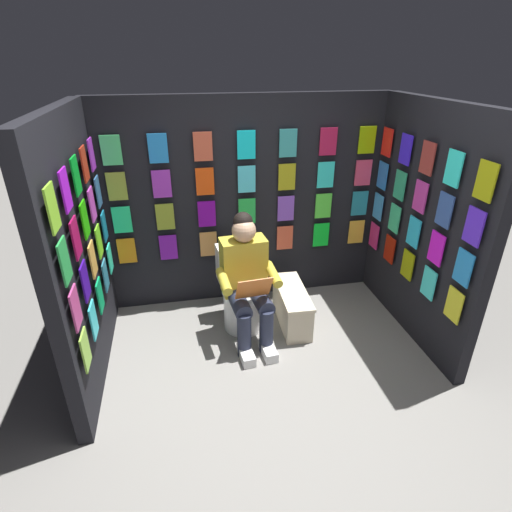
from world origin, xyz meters
name	(u,v)px	position (x,y,z in m)	size (l,w,h in m)	color
ground_plane	(288,412)	(0.00, 0.00, 0.00)	(30.00, 30.00, 0.00)	gray
display_wall_back	(245,203)	(0.00, -1.74, 1.04)	(2.85, 0.14, 2.08)	black
display_wall_left	(423,226)	(-1.42, -0.85, 1.04)	(0.14, 1.69, 2.08)	black
display_wall_right	(80,254)	(1.42, -0.85, 1.04)	(0.14, 1.69, 2.08)	black
toilet	(241,293)	(0.14, -1.20, 0.33)	(0.42, 0.57, 0.77)	white
person_reading	(247,280)	(0.13, -0.97, 0.60)	(0.55, 0.71, 1.19)	gold
comic_longbox_near	(292,306)	(-0.33, -1.09, 0.19)	(0.29, 0.73, 0.37)	beige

